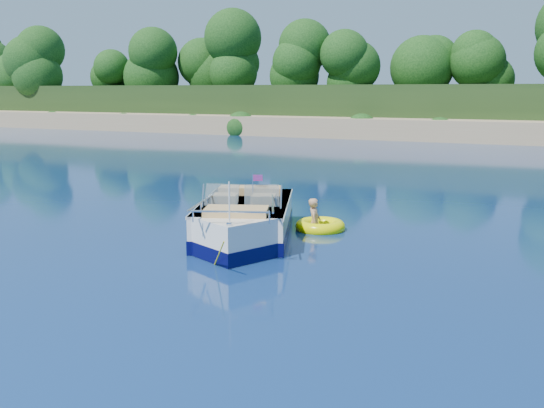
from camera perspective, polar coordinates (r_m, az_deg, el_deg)
The scene contains 6 objects.
ground at distance 12.33m, azimuth -16.14°, elevation -6.58°, with size 160.00×160.00×0.00m, color #091C44.
shoreline at distance 73.06m, azimuth 18.88°, elevation 8.07°, with size 170.00×59.00×6.00m.
treeline at distance 50.48m, azimuth 16.36°, elevation 12.50°, with size 150.00×7.12×8.19m.
motorboat at distance 14.65m, azimuth -2.67°, elevation -1.88°, with size 3.40×5.70×1.99m.
tow_tube at distance 15.76m, azimuth 4.57°, elevation -2.11°, with size 1.51×1.51×0.34m.
boy at distance 15.79m, azimuth 4.02°, elevation -2.41°, with size 0.49×0.32×1.33m, color tan.
Camera 1 is at (7.84, -8.82, 3.56)m, focal length 40.00 mm.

